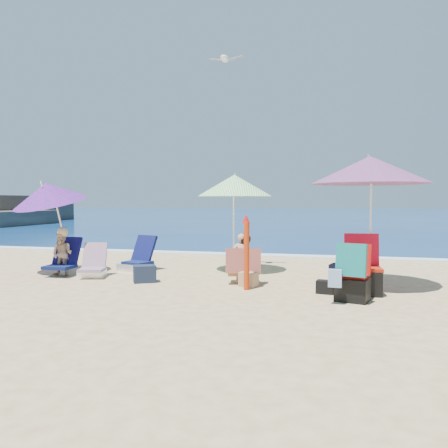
% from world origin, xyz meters
% --- Properties ---
extents(ground, '(120.00, 120.00, 0.00)m').
position_xyz_m(ground, '(0.00, 0.00, 0.00)').
color(ground, '#D8BC84').
rests_on(ground, ground).
extents(sea, '(120.00, 80.00, 0.12)m').
position_xyz_m(sea, '(0.00, 45.00, -0.05)').
color(sea, navy).
rests_on(sea, ground).
extents(foam, '(120.00, 0.50, 0.04)m').
position_xyz_m(foam, '(0.00, 5.10, 0.02)').
color(foam, white).
rests_on(foam, ground).
extents(umbrella_turquoise, '(2.47, 2.47, 2.37)m').
position_xyz_m(umbrella_turquoise, '(2.34, 1.02, 2.08)').
color(umbrella_turquoise, white).
rests_on(umbrella_turquoise, ground).
extents(umbrella_striped, '(1.81, 1.81, 2.14)m').
position_xyz_m(umbrella_striped, '(-0.35, 2.14, 1.87)').
color(umbrella_striped, white).
rests_on(umbrella_striped, ground).
extents(umbrella_blue, '(1.99, 2.03, 2.08)m').
position_xyz_m(umbrella_blue, '(-4.10, 0.99, 1.70)').
color(umbrella_blue, silver).
rests_on(umbrella_blue, ground).
extents(furled_umbrella, '(0.15, 0.17, 1.31)m').
position_xyz_m(furled_umbrella, '(0.27, 0.30, 0.72)').
color(furled_umbrella, '#B4310C').
rests_on(furled_umbrella, ground).
extents(chair_navy, '(0.80, 0.83, 0.77)m').
position_xyz_m(chair_navy, '(-2.47, 1.79, 0.20)').
color(chair_navy, '#0D1A4C').
rests_on(chair_navy, ground).
extents(chair_rainbow, '(0.66, 0.77, 0.68)m').
position_xyz_m(chair_rainbow, '(-3.01, 0.86, 0.18)').
color(chair_rainbow, '#E87052').
rests_on(chair_rainbow, ground).
extents(camp_chair_left, '(0.61, 0.61, 0.99)m').
position_xyz_m(camp_chair_left, '(2.21, 0.41, 0.30)').
color(camp_chair_left, '#AD200C').
rests_on(camp_chair_left, ground).
extents(camp_chair_right, '(0.67, 0.77, 0.91)m').
position_xyz_m(camp_chair_right, '(2.01, -0.18, 0.33)').
color(camp_chair_right, '#BA150D').
rests_on(camp_chair_right, ground).
extents(person_center, '(0.68, 0.61, 0.95)m').
position_xyz_m(person_center, '(0.09, 0.83, 0.46)').
color(person_center, tan).
rests_on(person_center, ground).
extents(person_left, '(0.56, 0.71, 1.00)m').
position_xyz_m(person_left, '(-3.68, 0.84, 0.46)').
color(person_left, tan).
rests_on(person_left, ground).
extents(bag_navy_a, '(0.51, 0.46, 0.32)m').
position_xyz_m(bag_navy_a, '(-1.74, 0.55, 0.16)').
color(bag_navy_a, '#192238').
rests_on(bag_navy_a, ground).
extents(bag_tan, '(0.36, 0.31, 0.26)m').
position_xyz_m(bag_tan, '(0.26, 0.57, 0.13)').
color(bag_tan, tan).
rests_on(bag_tan, ground).
extents(bag_navy_b, '(0.52, 0.44, 0.34)m').
position_xyz_m(bag_navy_b, '(1.91, 1.42, 0.17)').
color(bag_navy_b, '#191836').
rests_on(bag_navy_b, ground).
extents(bag_black_b, '(0.32, 0.25, 0.22)m').
position_xyz_m(bag_black_b, '(1.61, 0.29, 0.11)').
color(bag_black_b, black).
rests_on(bag_black_b, ground).
extents(orange_item, '(0.25, 0.16, 0.03)m').
position_xyz_m(orange_item, '(1.97, 0.20, 0.02)').
color(orange_item, orange).
rests_on(orange_item, ground).
extents(seagull, '(0.77, 0.37, 0.13)m').
position_xyz_m(seagull, '(-0.60, 2.30, 4.61)').
color(seagull, white).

